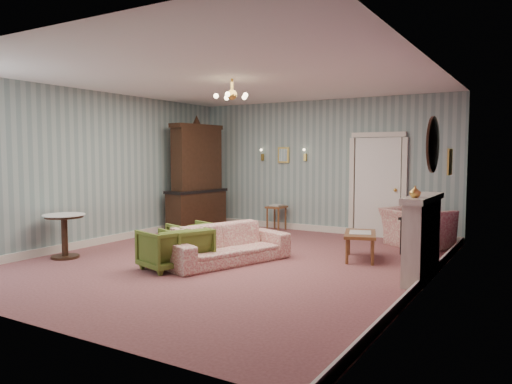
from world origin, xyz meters
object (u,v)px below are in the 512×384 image
Objects in this scene: dresser at (197,175)px; pedestal_table at (65,236)px; olive_chair_b at (187,245)px; olive_chair_c at (192,238)px; fireplace at (422,237)px; sofa_chintz at (226,238)px; coffee_table at (360,246)px; olive_chair_a at (165,247)px; wingback_chair at (417,221)px; side_table_black at (416,236)px.

dresser reaches higher than pedestal_table.
olive_chair_c is at bearing -127.19° from olive_chair_b.
fireplace is (5.31, -1.84, -0.68)m from dresser.
olive_chair_c is at bearing -47.58° from dresser.
sofa_chintz is at bearing 106.36° from olive_chair_c.
olive_chair_c is 2.77m from coffee_table.
wingback_chair reaches higher than olive_chair_a.
pedestal_table is (-4.25, -2.38, 0.14)m from coffee_table.
dresser is (-2.05, 2.90, 0.93)m from olive_chair_b.
olive_chair_a reaches higher than coffee_table.
fireplace is at bearing -59.74° from sofa_chintz.
wingback_chair is at bearing 163.71° from olive_chair_b.
wingback_chair is 0.78× the size of fireplace.
wingback_chair is at bearing 104.19° from fireplace.
coffee_table is (2.27, 2.15, -0.11)m from olive_chair_a.
side_table_black is 0.88× the size of pedestal_table.
fireplace is (2.88, 0.55, 0.18)m from sofa_chintz.
olive_chair_c is (-0.18, 0.86, -0.01)m from olive_chair_a.
wingback_chair is 1.69× the size of side_table_black.
sofa_chintz is 2.73m from pedestal_table.
side_table_black is (0.69, 0.84, 0.10)m from coffee_table.
olive_chair_c is 0.74× the size of coffee_table.
sofa_chintz is 1.47× the size of fireplace.
side_table_black is (-0.44, 1.60, -0.26)m from fireplace.
olive_chair_a is 0.88m from olive_chair_c.
dresser reaches higher than side_table_black.
fireplace reaches higher than olive_chair_a.
coffee_table is at bearing 152.07° from olive_chair_b.
fireplace is (3.59, 0.53, 0.25)m from olive_chair_c.
dresser is at bearing 41.15° from wingback_chair.
wingback_chair is at bearing 39.92° from pedestal_table.
sofa_chintz is 3.71m from wingback_chair.
olive_chair_b is 0.91× the size of pedestal_table.
sofa_chintz reaches higher than coffee_table.
olive_chair_b is at bearing -136.57° from side_table_black.
dresser is 1.80× the size of fireplace.
dresser is at bearing -126.17° from olive_chair_c.
sofa_chintz is at bearing -38.05° from dresser.
olive_chair_a is 0.77× the size of coffee_table.
olive_chair_a is 3.69m from fireplace.
fireplace is at bearing 138.79° from wingback_chair.
olive_chair_b is 0.63m from olive_chair_c.
olive_chair_c is at bearing -145.91° from side_table_black.
wingback_chair is 0.43× the size of dresser.
dresser is at bearing 177.23° from side_table_black.
dresser is 3.89× the size of side_table_black.
wingback_chair is at bearing 12.94° from dresser.
dresser is 5.66m from fireplace.
wingback_chair is (2.99, 2.90, 0.15)m from olive_chair_c.
dresser is at bearing 88.76° from pedestal_table.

